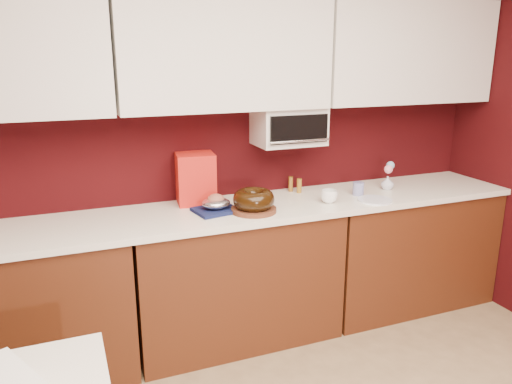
{
  "coord_description": "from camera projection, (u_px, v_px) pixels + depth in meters",
  "views": [
    {
      "loc": [
        -0.98,
        -0.9,
        1.84
      ],
      "look_at": [
        0.11,
        1.84,
        1.02
      ],
      "focal_mm": 35.0,
      "sensor_mm": 36.0,
      "label": 1
    }
  ],
  "objects": [
    {
      "name": "toaster_oven_handle",
      "position": [
        300.0,
        141.0,
        3.19
      ],
      "size": [
        0.42,
        0.02,
        0.02
      ],
      "primitive_type": "cylinder",
      "rotation": [
        0.0,
        1.57,
        0.0
      ],
      "color": "silver",
      "rests_on": "toaster_oven"
    },
    {
      "name": "flower_vase",
      "position": [
        387.0,
        182.0,
        3.56
      ],
      "size": [
        0.09,
        0.09,
        0.11
      ],
      "primitive_type": "imported",
      "rotation": [
        0.0,
        0.0,
        0.31
      ],
      "color": "silver",
      "rests_on": "countertop"
    },
    {
      "name": "cake_base",
      "position": [
        254.0,
        210.0,
        3.06
      ],
      "size": [
        0.35,
        0.35,
        0.03
      ],
      "primitive_type": "cylinder",
      "rotation": [
        0.0,
        0.0,
        -0.32
      ],
      "color": "#5C2E1B",
      "rests_on": "countertop"
    },
    {
      "name": "amber_bottle",
      "position": [
        299.0,
        186.0,
        3.48
      ],
      "size": [
        0.04,
        0.04,
        0.1
      ],
      "primitive_type": "cylinder",
      "rotation": [
        0.0,
        0.0,
        -0.14
      ],
      "color": "#8E6319",
      "rests_on": "countertop"
    },
    {
      "name": "countertop",
      "position": [
        234.0,
        211.0,
        3.15
      ],
      "size": [
        4.0,
        0.62,
        0.04
      ],
      "primitive_type": "cube",
      "color": "white",
      "rests_on": "base_cabinet_center"
    },
    {
      "name": "amber_bottle_tall",
      "position": [
        291.0,
        184.0,
        3.51
      ],
      "size": [
        0.04,
        0.04,
        0.11
      ],
      "primitive_type": "cylinder",
      "rotation": [
        0.0,
        0.0,
        0.16
      ],
      "color": "brown",
      "rests_on": "countertop"
    },
    {
      "name": "roasted_ham",
      "position": [
        216.0,
        199.0,
        3.05
      ],
      "size": [
        0.13,
        0.12,
        0.07
      ],
      "primitive_type": "ellipsoid",
      "rotation": [
        0.0,
        0.0,
        0.33
      ],
      "color": "#9E5B48",
      "rests_on": "foil_ham_nest"
    },
    {
      "name": "flower_pink",
      "position": [
        388.0,
        169.0,
        3.54
      ],
      "size": [
        0.06,
        0.06,
        0.06
      ],
      "primitive_type": "sphere",
      "color": "pink",
      "rests_on": "flower_vase"
    },
    {
      "name": "base_cabinet_left",
      "position": [
        10.0,
        315.0,
        2.79
      ],
      "size": [
        1.31,
        0.58,
        0.86
      ],
      "primitive_type": "cube",
      "color": "#4C220F",
      "rests_on": "floor"
    },
    {
      "name": "flower_blue",
      "position": [
        390.0,
        165.0,
        3.56
      ],
      "size": [
        0.06,
        0.06,
        0.06
      ],
      "primitive_type": "sphere",
      "color": "#86B4D7",
      "rests_on": "flower_vase"
    },
    {
      "name": "wall_back",
      "position": [
        218.0,
        145.0,
        3.32
      ],
      "size": [
        4.0,
        0.02,
        2.5
      ],
      "primitive_type": "cube",
      "color": "#330709",
      "rests_on": "floor"
    },
    {
      "name": "upper_cabinet_center",
      "position": [
        224.0,
        52.0,
        3.02
      ],
      "size": [
        1.31,
        0.33,
        0.7
      ],
      "primitive_type": "cube",
      "color": "white",
      "rests_on": "wall_back"
    },
    {
      "name": "base_cabinet_right",
      "position": [
        402.0,
        248.0,
        3.74
      ],
      "size": [
        1.31,
        0.58,
        0.86
      ],
      "primitive_type": "cube",
      "color": "#4C220F",
      "rests_on": "floor"
    },
    {
      "name": "china_plate",
      "position": [
        375.0,
        200.0,
        3.29
      ],
      "size": [
        0.28,
        0.28,
        0.01
      ],
      "primitive_type": "cylinder",
      "rotation": [
        0.0,
        0.0,
        0.31
      ],
      "color": "white",
      "rests_on": "countertop"
    },
    {
      "name": "bundt_cake",
      "position": [
        254.0,
        199.0,
        3.04
      ],
      "size": [
        0.32,
        0.32,
        0.1
      ],
      "primitive_type": "torus",
      "rotation": [
        0.0,
        0.0,
        0.32
      ],
      "color": "black",
      "rests_on": "cake_base"
    },
    {
      "name": "foil_ham_nest",
      "position": [
        216.0,
        203.0,
        3.05
      ],
      "size": [
        0.2,
        0.18,
        0.07
      ],
      "primitive_type": "ellipsoid",
      "rotation": [
        0.0,
        0.0,
        -0.18
      ],
      "color": "silver",
      "rests_on": "navy_towel"
    },
    {
      "name": "pandoro_box",
      "position": [
        196.0,
        178.0,
        3.21
      ],
      "size": [
        0.26,
        0.25,
        0.33
      ],
      "primitive_type": "cube",
      "rotation": [
        0.0,
        0.0,
        -0.12
      ],
      "color": "#AC0B1B",
      "rests_on": "countertop"
    },
    {
      "name": "toaster_oven",
      "position": [
        288.0,
        126.0,
        3.32
      ],
      "size": [
        0.45,
        0.3,
        0.25
      ],
      "primitive_type": "cube",
      "color": "white",
      "rests_on": "upper_cabinet_center"
    },
    {
      "name": "upper_cabinet_right",
      "position": [
        405.0,
        52.0,
        3.49
      ],
      "size": [
        1.31,
        0.33,
        0.7
      ],
      "primitive_type": "cube",
      "color": "white",
      "rests_on": "wall_back"
    },
    {
      "name": "toaster_oven_door",
      "position": [
        299.0,
        129.0,
        3.18
      ],
      "size": [
        0.4,
        0.02,
        0.18
      ],
      "primitive_type": "cube",
      "color": "black",
      "rests_on": "toaster_oven"
    },
    {
      "name": "base_cabinet_center",
      "position": [
        235.0,
        277.0,
        3.27
      ],
      "size": [
        1.31,
        0.58,
        0.86
      ],
      "primitive_type": "cube",
      "color": "#4C220F",
      "rests_on": "floor"
    },
    {
      "name": "blue_jar",
      "position": [
        358.0,
        189.0,
        3.42
      ],
      "size": [
        0.09,
        0.09,
        0.09
      ],
      "primitive_type": "cylinder",
      "rotation": [
        0.0,
        0.0,
        -0.18
      ],
      "color": "navy",
      "rests_on": "countertop"
    },
    {
      "name": "navy_towel",
      "position": [
        216.0,
        210.0,
        3.07
      ],
      "size": [
        0.29,
        0.26,
        0.02
      ],
      "primitive_type": "cube",
      "rotation": [
        0.0,
        0.0,
        0.17
      ],
      "color": "#121A46",
      "rests_on": "countertop"
    },
    {
      "name": "dark_pan",
      "position": [
        254.0,
        196.0,
        3.36
      ],
      "size": [
        0.19,
        0.19,
        0.03
      ],
      "primitive_type": "cylinder",
      "rotation": [
        0.0,
        0.0,
        0.01
      ],
      "color": "black",
      "rests_on": "countertop"
    },
    {
      "name": "coffee_mug",
      "position": [
        329.0,
        195.0,
        3.24
      ],
      "size": [
        0.12,
        0.12,
        0.1
      ],
      "primitive_type": "imported",
      "rotation": [
        0.0,
        0.0,
        0.38
      ],
      "color": "white",
      "rests_on": "countertop"
    }
  ]
}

